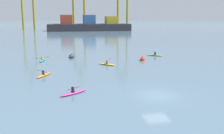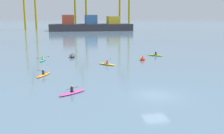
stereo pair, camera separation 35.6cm
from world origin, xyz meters
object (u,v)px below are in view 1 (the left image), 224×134
Objects in this scene: kayak_magenta at (74,92)px; container_barge at (89,25)px; channel_buoy at (142,59)px; kayak_lime at (155,55)px; capsized_dinghy at (72,56)px; kayak_teal at (42,60)px; gantry_crane_west_mid at (79,0)px; kayak_yellow at (107,64)px; kayak_orange at (44,75)px.

container_barge is at bearing 83.66° from kayak_magenta.
channel_buoy is 6.53m from kayak_lime.
kayak_teal is at bearing -150.68° from capsized_dinghy.
kayak_yellow is (-2.15, -109.03, -16.08)m from gantry_crane_west_mid.
kayak_orange is at bearing 112.03° from kayak_magenta.
kayak_teal is at bearing -100.78° from container_barge.
channel_buoy is at bearing -9.68° from kayak_teal.
channel_buoy is at bearing -87.37° from gantry_crane_west_mid.
gantry_crane_west_mid is 11.64× the size of capsized_dinghy.
kayak_yellow is at bearing -93.76° from container_barge.
gantry_crane_west_mid is at bearing 84.14° from kayak_orange.
gantry_crane_west_mid reaches higher than channel_buoy.
kayak_yellow is (-7.03, -2.97, -0.19)m from channel_buoy.
container_barge is 95.44m from kayak_yellow.
container_barge reaches higher than kayak_yellow.
kayak_lime is (16.54, -0.96, -0.18)m from capsized_dinghy.
kayak_magenta is 1.02× the size of kayak_lime.
gantry_crane_west_mid is 125.61m from kayak_magenta.
kayak_teal is (-17.76, 3.03, -0.19)m from channel_buoy.
channel_buoy is at bearing 22.93° from kayak_yellow.
kayak_yellow is at bearing -144.21° from kayak_lime.
kayak_magenta reaches higher than capsized_dinghy.
kayak_teal is (-16.98, -89.20, -2.65)m from container_barge.
gantry_crane_west_mid reaches higher than kayak_teal.
kayak_lime is at bearing 34.45° from kayak_orange.
container_barge is at bearing 86.24° from kayak_yellow.
container_barge is 12.27× the size of kayak_teal.
kayak_yellow is at bearing 32.85° from kayak_orange.
channel_buoy is 0.35× the size of kayak_yellow.
kayak_magenta is (-0.63, -24.28, -0.18)m from capsized_dinghy.
capsized_dinghy is at bearing 74.32° from kayak_orange.
kayak_magenta reaches higher than kayak_yellow.
kayak_magenta reaches higher than kayak_teal.
kayak_lime is 0.92× the size of kayak_orange.
channel_buoy is 22.44m from kayak_magenta.
container_barge is 13.90× the size of kayak_lime.
channel_buoy is 18.02m from kayak_teal.
container_barge reaches higher than channel_buoy.
gantry_crane_west_mid is 116.99m from kayak_orange.
kayak_yellow is at bearing -59.03° from capsized_dinghy.
kayak_orange is 11.52m from kayak_yellow.
gantry_crane_west_mid is (-4.10, 13.82, 13.43)m from container_barge.
gantry_crane_west_mid reaches higher than kayak_magenta.
kayak_magenta is at bearing -93.76° from gantry_crane_west_mid.
kayak_teal is 12.30m from kayak_orange.
kayak_orange is 1.17× the size of kayak_yellow.
channel_buoy is at bearing 54.43° from kayak_magenta.
kayak_lime is 1.07× the size of kayak_yellow.
channel_buoy reaches higher than kayak_orange.
gantry_crane_west_mid is 10.35× the size of kayak_magenta.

